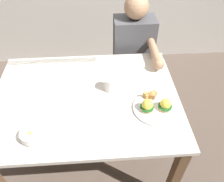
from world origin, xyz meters
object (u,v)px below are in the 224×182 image
coffee_mug (111,84)px  dining_table (87,108)px  fork (115,122)px  eggs_benedict_plate (155,106)px  fruit_bowl (32,135)px  diner_person (134,52)px

coffee_mug → dining_table: bearing=-161.1°
coffee_mug → fork: coffee_mug is taller
eggs_benedict_plate → fruit_bowl: 0.73m
dining_table → coffee_mug: size_ratio=10.77×
fruit_bowl → dining_table: bearing=46.0°
fork → diner_person: (0.23, 0.82, -0.09)m
fruit_bowl → eggs_benedict_plate: bearing=13.1°
dining_table → diner_person: diner_person is taller
eggs_benedict_plate → diner_person: bearing=91.5°
fork → coffee_mug: bearing=91.0°
dining_table → diner_person: bearing=56.1°
dining_table → fork: bearing=-51.9°
fork → diner_person: 0.86m
eggs_benedict_plate → fruit_bowl: size_ratio=2.25×
fork → fruit_bowl: bearing=-170.4°
fruit_bowl → coffee_mug: size_ratio=1.08×
dining_table → eggs_benedict_plate: (0.42, -0.13, 0.13)m
dining_table → fruit_bowl: 0.43m
diner_person → fruit_bowl: bearing=-127.5°
fruit_bowl → diner_person: size_ratio=0.11×
dining_table → fork: (0.17, -0.22, 0.11)m
fruit_bowl → fork: fruit_bowl is taller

